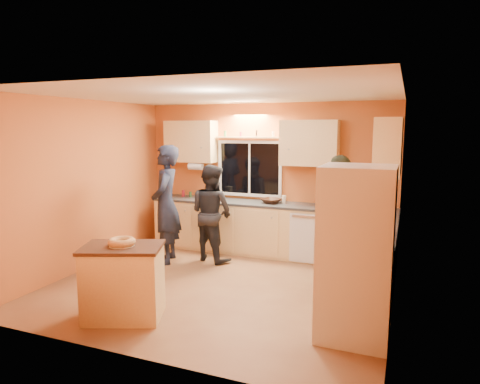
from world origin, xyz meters
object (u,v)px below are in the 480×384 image
at_px(person_center, 211,213).
at_px(island, 123,281).
at_px(person_left, 166,204).
at_px(person_right, 338,223).
at_px(refrigerator, 356,253).

bearing_deg(person_center, island, 108.49).
height_order(person_left, person_right, person_left).
xyz_separation_m(refrigerator, person_center, (-2.51, 1.85, -0.11)).
xyz_separation_m(refrigerator, island, (-2.51, -0.51, -0.47)).
distance_m(person_center, person_right, 2.19).
relative_size(person_left, person_center, 1.20).
height_order(person_center, person_right, person_right).
height_order(refrigerator, person_right, person_right).
xyz_separation_m(island, person_right, (2.12, 1.83, 0.48)).
height_order(island, person_left, person_left).
distance_m(refrigerator, person_left, 3.49).
distance_m(refrigerator, person_right, 1.38).
bearing_deg(refrigerator, person_right, 106.46).
xyz_separation_m(person_center, person_right, (2.12, -0.53, 0.12)).
bearing_deg(person_left, island, -2.82).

